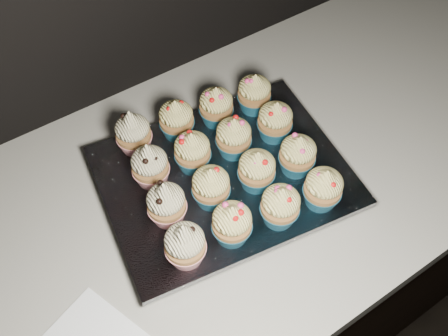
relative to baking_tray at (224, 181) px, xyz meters
name	(u,v)px	position (x,y,z in m)	size (l,w,h in m)	color
cabinet	(207,296)	(-0.04, 0.01, -0.48)	(2.40, 0.60, 0.86)	black
worktop	(200,198)	(-0.04, 0.01, -0.03)	(2.44, 0.64, 0.04)	beige
baking_tray	(224,181)	(0.00, 0.00, 0.00)	(0.38, 0.29, 0.02)	black
foil_lining	(224,176)	(0.00, 0.00, 0.02)	(0.41, 0.32, 0.01)	silver
cupcake_0	(185,244)	(-0.14, -0.10, 0.06)	(0.06, 0.06, 0.10)	red
cupcake_1	(232,223)	(-0.06, -0.11, 0.06)	(0.06, 0.06, 0.08)	#185974
cupcake_2	(280,206)	(0.02, -0.12, 0.06)	(0.06, 0.06, 0.08)	#185974
cupcake_3	(323,188)	(0.10, -0.13, 0.06)	(0.06, 0.06, 0.08)	#185974
cupcake_4	(166,203)	(-0.12, -0.02, 0.06)	(0.06, 0.06, 0.10)	red
cupcake_5	(211,186)	(-0.05, -0.03, 0.06)	(0.06, 0.06, 0.08)	#185974
cupcake_6	(257,170)	(0.03, -0.05, 0.06)	(0.06, 0.06, 0.08)	#185974
cupcake_7	(297,155)	(0.11, -0.06, 0.06)	(0.06, 0.06, 0.08)	#185974
cupcake_8	(150,165)	(-0.11, 0.06, 0.06)	(0.06, 0.06, 0.10)	red
cupcake_9	(192,151)	(-0.03, 0.05, 0.06)	(0.06, 0.06, 0.08)	#185974
cupcake_10	(234,137)	(0.04, 0.03, 0.06)	(0.06, 0.06, 0.08)	#185974
cupcake_11	(275,121)	(0.12, 0.02, 0.06)	(0.06, 0.06, 0.08)	#185974
cupcake_12	(133,133)	(-0.10, 0.14, 0.06)	(0.06, 0.06, 0.10)	red
cupcake_13	(176,119)	(-0.02, 0.12, 0.06)	(0.06, 0.06, 0.08)	#185974
cupcake_14	(216,106)	(0.06, 0.11, 0.06)	(0.06, 0.06, 0.08)	#185974
cupcake_15	(254,93)	(0.13, 0.10, 0.06)	(0.06, 0.06, 0.08)	#185974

